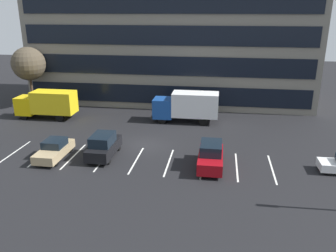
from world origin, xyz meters
name	(u,v)px	position (x,y,z in m)	size (l,w,h in m)	color
ground_plane	(145,145)	(0.00, 0.00, 0.00)	(120.00, 120.00, 0.00)	black
office_building	(172,47)	(0.00, 17.95, 7.20)	(36.73, 11.98, 14.40)	slate
lot_markings	(136,160)	(0.00, -3.54, 0.00)	(22.54, 5.40, 0.01)	silver
box_truck_yellow_all	(47,103)	(-12.96, 6.47, 1.83)	(7.01, 2.32, 3.25)	yellow
box_truck_blue	(187,106)	(3.20, 7.51, 1.93)	(7.38, 2.44, 3.42)	#194799
suv_black	(104,146)	(-2.94, -3.18, 1.00)	(1.95, 4.59, 2.08)	black
sedan_tan	(54,150)	(-7.04, -4.06, 0.76)	(1.87, 4.46, 1.60)	tan
suv_maroon	(211,156)	(6.27, -3.96, 0.99)	(1.93, 4.55, 2.06)	maroon
bare_tree	(29,64)	(-17.00, 10.48, 5.67)	(4.14, 4.14, 7.76)	#473323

